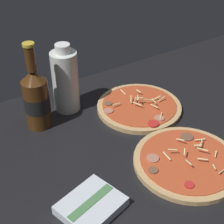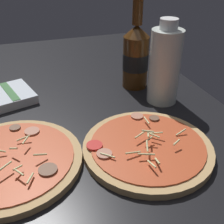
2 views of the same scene
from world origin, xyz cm
name	(u,v)px [view 1 (image 1 of 2)]	position (x,y,z in cm)	size (l,w,h in cm)	color
counter_slab	(155,149)	(0.00, 0.00, 1.25)	(160.00, 90.00, 2.50)	black
pizza_near	(187,161)	(2.31, -10.34, 3.34)	(28.22, 28.22, 4.01)	tan
pizza_far	(139,107)	(6.87, 16.90, 3.39)	(27.14, 27.14, 4.82)	tan
beer_bottle	(36,98)	(-23.36, 26.57, 12.11)	(7.57, 7.57, 26.56)	#47280F
oil_bottle	(65,81)	(-12.25, 30.07, 12.72)	(8.19, 8.19, 22.23)	silver
dish_towel	(91,206)	(-26.26, -9.74, 3.71)	(16.08, 14.58, 2.56)	silver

